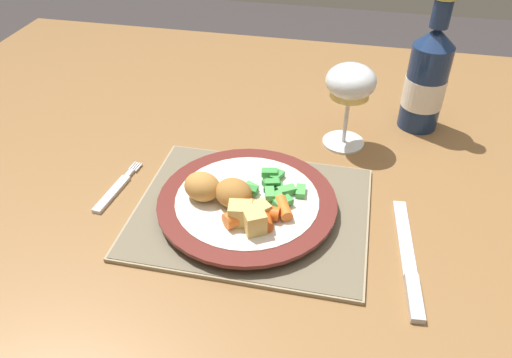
{
  "coord_description": "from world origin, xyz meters",
  "views": [
    {
      "loc": [
        0.08,
        -0.64,
        1.22
      ],
      "look_at": [
        -0.04,
        -0.08,
        0.78
      ],
      "focal_mm": 35.0,
      "sensor_mm": 36.0,
      "label": 1
    }
  ],
  "objects_px": {
    "bottle": "(427,79)",
    "dinner_plate": "(247,203)",
    "table_knife": "(409,265)",
    "fork": "(115,190)",
    "dining_table": "(288,205)",
    "wine_glass": "(350,86)"
  },
  "relations": [
    {
      "from": "dinner_plate",
      "to": "table_knife",
      "type": "height_order",
      "value": "dinner_plate"
    },
    {
      "from": "dining_table",
      "to": "wine_glass",
      "type": "relative_size",
      "value": 10.64
    },
    {
      "from": "table_knife",
      "to": "bottle",
      "type": "height_order",
      "value": "bottle"
    },
    {
      "from": "bottle",
      "to": "table_knife",
      "type": "bearing_deg",
      "value": -93.6
    },
    {
      "from": "dining_table",
      "to": "dinner_plate",
      "type": "distance_m",
      "value": 0.15
    },
    {
      "from": "bottle",
      "to": "dining_table",
      "type": "bearing_deg",
      "value": -136.98
    },
    {
      "from": "fork",
      "to": "table_knife",
      "type": "distance_m",
      "value": 0.44
    },
    {
      "from": "bottle",
      "to": "dinner_plate",
      "type": "bearing_deg",
      "value": -129.69
    },
    {
      "from": "table_knife",
      "to": "bottle",
      "type": "bearing_deg",
      "value": 86.4
    },
    {
      "from": "dining_table",
      "to": "wine_glass",
      "type": "height_order",
      "value": "wine_glass"
    },
    {
      "from": "fork",
      "to": "table_knife",
      "type": "xyz_separation_m",
      "value": [
        0.44,
        -0.06,
        0.0
      ]
    },
    {
      "from": "dinner_plate",
      "to": "table_knife",
      "type": "xyz_separation_m",
      "value": [
        0.23,
        -0.06,
        -0.01
      ]
    },
    {
      "from": "fork",
      "to": "dining_table",
      "type": "bearing_deg",
      "value": 22.54
    },
    {
      "from": "fork",
      "to": "bottle",
      "type": "height_order",
      "value": "bottle"
    },
    {
      "from": "fork",
      "to": "table_knife",
      "type": "relative_size",
      "value": 0.59
    },
    {
      "from": "table_knife",
      "to": "dining_table",
      "type": "bearing_deg",
      "value": 137.1
    },
    {
      "from": "table_knife",
      "to": "bottle",
      "type": "xyz_separation_m",
      "value": [
        0.02,
        0.36,
        0.09
      ]
    },
    {
      "from": "fork",
      "to": "wine_glass",
      "type": "xyz_separation_m",
      "value": [
        0.33,
        0.21,
        0.11
      ]
    },
    {
      "from": "dinner_plate",
      "to": "wine_glass",
      "type": "distance_m",
      "value": 0.26
    },
    {
      "from": "table_knife",
      "to": "fork",
      "type": "bearing_deg",
      "value": 171.58
    },
    {
      "from": "dinner_plate",
      "to": "table_knife",
      "type": "bearing_deg",
      "value": -14.73
    },
    {
      "from": "dining_table",
      "to": "fork",
      "type": "xyz_separation_m",
      "value": [
        -0.25,
        -0.11,
        0.07
      ]
    }
  ]
}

